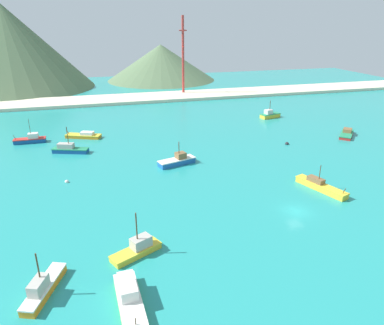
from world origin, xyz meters
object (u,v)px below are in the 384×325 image
object	(u,v)px
fishing_boat_7	(138,248)
fishing_boat_3	(320,186)
buoy_2	(67,182)
fishing_boat_6	(84,136)
fishing_boat_9	(69,149)
fishing_boat_8	(43,288)
radio_tower	(183,56)
fishing_boat_2	(347,134)
fishing_boat_5	(270,115)
fishing_boat_10	(177,161)
buoy_0	(287,144)
fishing_boat_4	(129,298)
fishing_boat_0	(31,139)

from	to	relation	value
fishing_boat_7	fishing_boat_3	bearing A→B (deg)	16.76
buoy_2	fishing_boat_6	bearing A→B (deg)	83.46
fishing_boat_6	fishing_boat_9	distance (m)	12.13
fishing_boat_8	radio_tower	distance (m)	125.15
fishing_boat_2	fishing_boat_3	distance (m)	39.82
fishing_boat_5	fishing_boat_10	size ratio (longest dim) A/B	0.81
fishing_boat_3	fishing_boat_6	xyz separation A→B (m)	(-44.48, 46.84, -0.13)
buoy_0	radio_tower	world-z (taller)	radio_tower
fishing_boat_5	fishing_boat_10	distance (m)	51.46
fishing_boat_2	fishing_boat_3	xyz separation A→B (m)	(-27.85, -28.46, 0.12)
buoy_2	fishing_boat_2	bearing A→B (deg)	8.75
fishing_boat_5	fishing_boat_7	world-z (taller)	fishing_boat_7
fishing_boat_9	buoy_0	size ratio (longest dim) A/B	9.32
fishing_boat_5	fishing_boat_2	bearing A→B (deg)	-64.24
fishing_boat_5	radio_tower	xyz separation A→B (m)	(-18.44, 45.98, 15.63)
fishing_boat_5	radio_tower	bearing A→B (deg)	111.86
fishing_boat_3	buoy_0	size ratio (longest dim) A/B	11.33
fishing_boat_9	radio_tower	world-z (taller)	radio_tower
fishing_boat_3	buoy_0	world-z (taller)	fishing_boat_3
radio_tower	fishing_boat_2	bearing A→B (deg)	-66.76
fishing_boat_10	buoy_0	distance (m)	31.97
radio_tower	fishing_boat_4	bearing A→B (deg)	-107.18
fishing_boat_0	fishing_boat_5	distance (m)	74.73
fishing_boat_2	buoy_0	xyz separation A→B (m)	(-20.26, -2.21, -0.49)
fishing_boat_3	radio_tower	world-z (taller)	radio_tower
fishing_boat_2	fishing_boat_6	bearing A→B (deg)	165.74
fishing_boat_6	fishing_boat_7	size ratio (longest dim) A/B	1.31
fishing_boat_10	radio_tower	size ratio (longest dim) A/B	0.28
fishing_boat_0	radio_tower	xyz separation A→B (m)	(55.99, 52.67, 15.74)
radio_tower	fishing_boat_3	bearing A→B (deg)	-88.62
fishing_boat_6	buoy_2	distance (m)	30.25
fishing_boat_8	radio_tower	xyz separation A→B (m)	(46.80, 115.00, 15.70)
fishing_boat_4	radio_tower	distance (m)	126.14
fishing_boat_0	fishing_boat_3	world-z (taller)	fishing_boat_0
fishing_boat_9	fishing_boat_7	bearing A→B (deg)	-76.79
fishing_boat_3	fishing_boat_8	xyz separation A→B (m)	(-49.19, -16.13, 0.16)
fishing_boat_3	fishing_boat_4	world-z (taller)	fishing_boat_3
fishing_boat_10	radio_tower	world-z (taller)	radio_tower
fishing_boat_4	fishing_boat_10	world-z (taller)	fishing_boat_10
fishing_boat_4	buoy_2	world-z (taller)	fishing_boat_4
fishing_boat_4	radio_tower	size ratio (longest dim) A/B	0.29
fishing_boat_2	fishing_boat_3	bearing A→B (deg)	-134.38
fishing_boat_4	fishing_boat_7	world-z (taller)	fishing_boat_7
fishing_boat_2	radio_tower	bearing A→B (deg)	113.24
fishing_boat_3	buoy_0	distance (m)	27.33
fishing_boat_5	fishing_boat_6	size ratio (longest dim) A/B	0.73
fishing_boat_4	fishing_boat_9	xyz separation A→B (m)	(-8.65, 55.94, -0.09)
fishing_boat_3	fishing_boat_2	bearing A→B (deg)	45.62
fishing_boat_7	fishing_boat_8	size ratio (longest dim) A/B	0.89
radio_tower	fishing_boat_0	bearing A→B (deg)	-136.75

